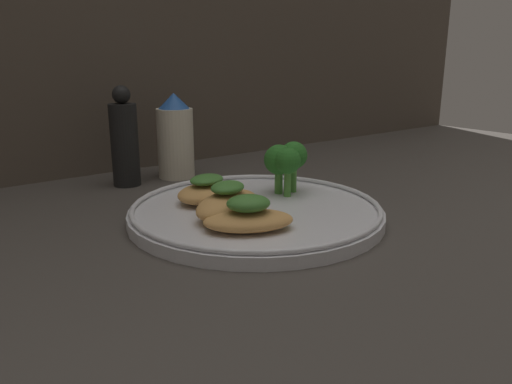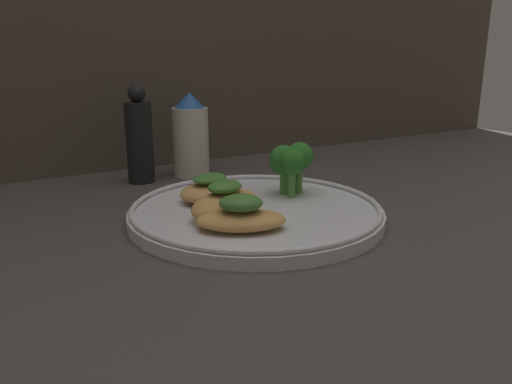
# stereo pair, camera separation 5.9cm
# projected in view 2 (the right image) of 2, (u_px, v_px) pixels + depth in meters

# --- Properties ---
(ground_plane) EXTENTS (1.80, 1.80, 0.01)m
(ground_plane) POSITION_uv_depth(u_px,v_px,m) (256.00, 223.00, 0.60)
(ground_plane) COLOR #3D3833
(plate) EXTENTS (0.30, 0.30, 0.02)m
(plate) POSITION_uv_depth(u_px,v_px,m) (256.00, 211.00, 0.60)
(plate) COLOR silver
(plate) RESTS_ON ground_plane
(grilled_meat_front) EXTENTS (0.11, 0.09, 0.04)m
(grilled_meat_front) POSITION_uv_depth(u_px,v_px,m) (241.00, 216.00, 0.52)
(grilled_meat_front) COLOR tan
(grilled_meat_front) RESTS_ON plate
(grilled_meat_middle) EXTENTS (0.11, 0.09, 0.04)m
(grilled_meat_middle) POSITION_uv_depth(u_px,v_px,m) (225.00, 202.00, 0.56)
(grilled_meat_middle) COLOR tan
(grilled_meat_middle) RESTS_ON plate
(grilled_meat_back) EXTENTS (0.10, 0.08, 0.03)m
(grilled_meat_back) POSITION_uv_depth(u_px,v_px,m) (210.00, 190.00, 0.63)
(grilled_meat_back) COLOR tan
(grilled_meat_back) RESTS_ON plate
(broccoli_bunch) EXTENTS (0.06, 0.05, 0.07)m
(broccoli_bunch) POSITION_uv_depth(u_px,v_px,m) (291.00, 161.00, 0.64)
(broccoli_bunch) COLOR #4C8E38
(broccoli_bunch) RESTS_ON plate
(sauce_bottle) EXTENTS (0.06, 0.06, 0.13)m
(sauce_bottle) POSITION_uv_depth(u_px,v_px,m) (191.00, 136.00, 0.80)
(sauce_bottle) COLOR beige
(sauce_bottle) RESTS_ON ground_plane
(pepper_grinder) EXTENTS (0.04, 0.04, 0.15)m
(pepper_grinder) POSITION_uv_depth(u_px,v_px,m) (139.00, 139.00, 0.76)
(pepper_grinder) COLOR black
(pepper_grinder) RESTS_ON ground_plane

